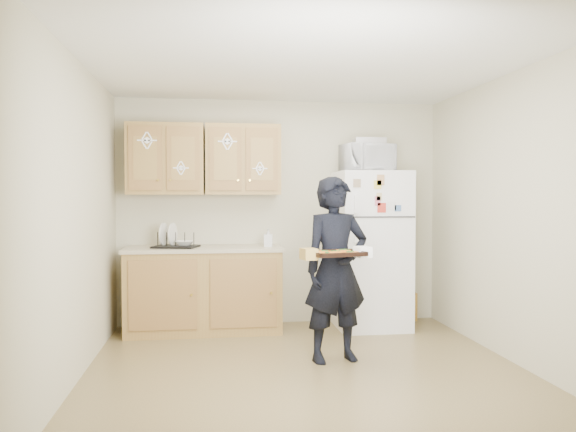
{
  "coord_description": "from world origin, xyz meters",
  "views": [
    {
      "loc": [
        -0.77,
        -4.48,
        1.43
      ],
      "look_at": [
        -0.1,
        0.45,
        1.26
      ],
      "focal_mm": 35.0,
      "sensor_mm": 36.0,
      "label": 1
    }
  ],
  "objects_px": {
    "dish_rack": "(176,239)",
    "person": "(336,269)",
    "microwave": "(367,158)",
    "refrigerator": "(371,250)",
    "baking_tray": "(336,254)"
  },
  "relations": [
    {
      "from": "dish_rack",
      "to": "person",
      "type": "bearing_deg",
      "value": -39.19
    },
    {
      "from": "microwave",
      "to": "dish_rack",
      "type": "relative_size",
      "value": 1.2
    },
    {
      "from": "person",
      "to": "microwave",
      "type": "distance_m",
      "value": 1.64
    },
    {
      "from": "refrigerator",
      "to": "microwave",
      "type": "relative_size",
      "value": 3.26
    },
    {
      "from": "microwave",
      "to": "baking_tray",
      "type": "bearing_deg",
      "value": -126.22
    },
    {
      "from": "baking_tray",
      "to": "microwave",
      "type": "relative_size",
      "value": 0.81
    },
    {
      "from": "refrigerator",
      "to": "dish_rack",
      "type": "bearing_deg",
      "value": -179.89
    },
    {
      "from": "dish_rack",
      "to": "refrigerator",
      "type": "bearing_deg",
      "value": 0.11
    },
    {
      "from": "refrigerator",
      "to": "person",
      "type": "distance_m",
      "value": 1.34
    },
    {
      "from": "person",
      "to": "baking_tray",
      "type": "height_order",
      "value": "person"
    },
    {
      "from": "person",
      "to": "baking_tray",
      "type": "xyz_separation_m",
      "value": [
        -0.06,
        -0.29,
        0.16
      ]
    },
    {
      "from": "person",
      "to": "dish_rack",
      "type": "relative_size",
      "value": 3.69
    },
    {
      "from": "baking_tray",
      "to": "refrigerator",
      "type": "bearing_deg",
      "value": 51.57
    },
    {
      "from": "person",
      "to": "baking_tray",
      "type": "relative_size",
      "value": 3.8
    },
    {
      "from": "refrigerator",
      "to": "microwave",
      "type": "height_order",
      "value": "microwave"
    }
  ]
}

